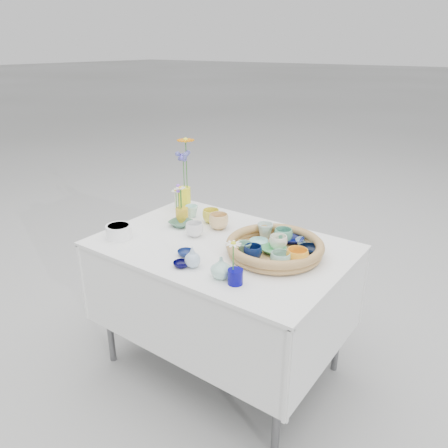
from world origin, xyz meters
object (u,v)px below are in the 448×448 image
Objects in this scene: bud_vase_seafoam at (221,267)px; tall_vase_yellow at (184,199)px; wicker_tray at (275,248)px; display_table at (222,364)px.

bud_vase_seafoam is 0.67× the size of tall_vase_yellow.
tall_vase_yellow reaches higher than bud_vase_seafoam.
tall_vase_yellow reaches higher than wicker_tray.
bud_vase_seafoam reaches higher than display_table.
tall_vase_yellow is (-0.68, 0.55, 0.02)m from bud_vase_seafoam.
wicker_tray reaches higher than display_table.
wicker_tray is (0.28, 0.05, 0.80)m from display_table.
display_table is at bearing -169.88° from wicker_tray.
display_table is 12.87× the size of bud_vase_seafoam.
wicker_tray is 4.84× the size of bud_vase_seafoam.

